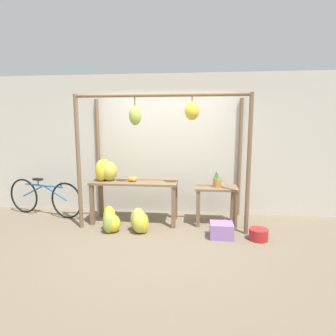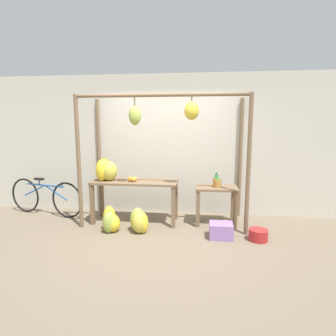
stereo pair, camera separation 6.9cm
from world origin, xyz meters
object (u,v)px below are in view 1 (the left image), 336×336
at_px(banana_pile_on_table, 105,170).
at_px(orange_pile, 133,179).
at_px(fruit_crate_white, 221,230).
at_px(blue_bucket, 258,234).
at_px(banana_pile_ground_left, 111,221).
at_px(pineapple_cluster, 217,181).
at_px(banana_pile_ground_right, 140,221).
at_px(parked_bicycle, 44,197).

height_order(banana_pile_on_table, orange_pile, banana_pile_on_table).
distance_m(fruit_crate_white, blue_bucket, 0.58).
bearing_deg(banana_pile_ground_left, pineapple_cluster, 17.51).
height_order(orange_pile, fruit_crate_white, orange_pile).
height_order(banana_pile_ground_right, parked_bicycle, parked_bicycle).
height_order(pineapple_cluster, blue_bucket, pineapple_cluster).
distance_m(banana_pile_on_table, banana_pile_ground_left, 0.97).
height_order(pineapple_cluster, parked_bicycle, pineapple_cluster).
bearing_deg(orange_pile, banana_pile_on_table, 178.00).
distance_m(banana_pile_on_table, fruit_crate_white, 2.33).
bearing_deg(pineapple_cluster, blue_bucket, -47.00).
height_order(orange_pile, pineapple_cluster, pineapple_cluster).
distance_m(blue_bucket, parked_bicycle, 4.11).
bearing_deg(banana_pile_ground_right, banana_pile_ground_left, -177.26).
height_order(pineapple_cluster, banana_pile_ground_left, pineapple_cluster).
xyz_separation_m(orange_pile, parked_bicycle, (-1.86, 0.23, -0.45)).
bearing_deg(pineapple_cluster, fruit_crate_white, -85.64).
relative_size(banana_pile_ground_left, blue_bucket, 1.45).
xyz_separation_m(banana_pile_ground_right, parked_bicycle, (-2.08, 0.69, 0.18)).
bearing_deg(banana_pile_ground_right, pineapple_cluster, 22.69).
bearing_deg(pineapple_cluster, orange_pile, -176.58).
relative_size(blue_bucket, parked_bicycle, 0.17).
bearing_deg(banana_pile_on_table, pineapple_cluster, 2.06).
bearing_deg(banana_pile_on_table, fruit_crate_white, -15.10).
xyz_separation_m(orange_pile, blue_bucket, (2.15, -0.58, -0.74)).
xyz_separation_m(banana_pile_ground_left, blue_bucket, (2.43, -0.10, -0.09)).
relative_size(banana_pile_ground_left, fruit_crate_white, 1.16).
relative_size(banana_pile_on_table, fruit_crate_white, 1.28).
bearing_deg(fruit_crate_white, orange_pile, 160.89).
distance_m(banana_pile_on_table, banana_pile_ground_right, 1.18).
relative_size(banana_pile_on_table, parked_bicycle, 0.27).
distance_m(orange_pile, blue_bucket, 2.35).
relative_size(fruit_crate_white, blue_bucket, 1.25).
bearing_deg(banana_pile_ground_right, orange_pile, 115.68).
xyz_separation_m(fruit_crate_white, parked_bicycle, (-3.44, 0.78, 0.25)).
distance_m(orange_pile, fruit_crate_white, 1.81).
height_order(banana_pile_on_table, parked_bicycle, banana_pile_on_table).
bearing_deg(banana_pile_ground_left, blue_bucket, -2.39).
height_order(banana_pile_ground_left, banana_pile_ground_right, banana_pile_ground_left).
bearing_deg(parked_bicycle, pineapple_cluster, -2.38).
xyz_separation_m(pineapple_cluster, banana_pile_ground_left, (-1.81, -0.57, -0.62)).
bearing_deg(orange_pile, banana_pile_ground_right, -64.32).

